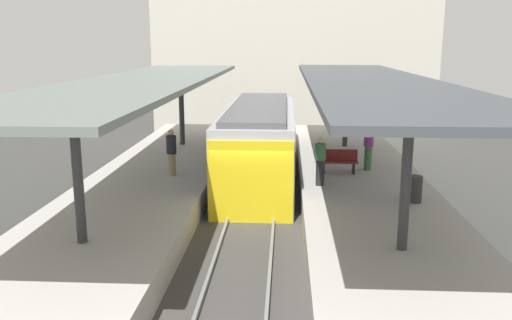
{
  "coord_description": "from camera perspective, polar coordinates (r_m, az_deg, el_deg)",
  "views": [
    {
      "loc": [
        1.07,
        -16.75,
        5.72
      ],
      "look_at": [
        0.03,
        1.45,
        1.67
      ],
      "focal_mm": 37.39,
      "sensor_mm": 36.0,
      "label": 1
    }
  ],
  "objects": [
    {
      "name": "canopy_right",
      "position": [
        18.4,
        11.91,
        8.17
      ],
      "size": [
        4.18,
        21.0,
        3.54
      ],
      "color": "#333335",
      "rests_on": "platform_right"
    },
    {
      "name": "platform_bench",
      "position": [
        19.76,
        8.81,
        -0.06
      ],
      "size": [
        1.4,
        0.41,
        0.86
      ],
      "color": "black",
      "rests_on": "platform_right"
    },
    {
      "name": "passenger_mid_platform",
      "position": [
        20.38,
        11.94,
        1.45
      ],
      "size": [
        0.36,
        0.36,
        1.73
      ],
      "color": "#386B3D",
      "rests_on": "platform_right"
    },
    {
      "name": "litter_bin",
      "position": [
        16.7,
        16.61,
        -3.0
      ],
      "size": [
        0.44,
        0.44,
        0.8
      ],
      "primitive_type": "cylinder",
      "color": "#2D2D30",
      "rests_on": "platform_right"
    },
    {
      "name": "rail_far_side",
      "position": [
        17.62,
        1.98,
        -5.5
      ],
      "size": [
        0.08,
        28.0,
        0.14
      ],
      "primitive_type": "cube",
      "color": "slate",
      "rests_on": "track_ballast"
    },
    {
      "name": "platform_left",
      "position": [
        18.21,
        -12.43,
        -4.44
      ],
      "size": [
        4.4,
        28.0,
        1.0
      ],
      "primitive_type": "cube",
      "color": "#ADA8A0",
      "rests_on": "ground_plane"
    },
    {
      "name": "platform_right",
      "position": [
        17.76,
        12.01,
        -4.86
      ],
      "size": [
        4.4,
        28.0,
        1.0
      ],
      "primitive_type": "cube",
      "color": "#ADA8A0",
      "rests_on": "ground_plane"
    },
    {
      "name": "commuter_train",
      "position": [
        21.36,
        0.34,
        1.75
      ],
      "size": [
        2.78,
        10.41,
        3.1
      ],
      "color": "#ADADB2",
      "rests_on": "track_ballast"
    },
    {
      "name": "track_ballast",
      "position": [
        17.7,
        -0.37,
        -5.99
      ],
      "size": [
        3.2,
        28.0,
        0.2
      ],
      "primitive_type": "cube",
      "color": "#423F3D",
      "rests_on": "ground_plane"
    },
    {
      "name": "station_building_backdrop",
      "position": [
        36.75,
        4.05,
        12.15
      ],
      "size": [
        18.0,
        6.0,
        11.0
      ],
      "primitive_type": "cube",
      "color": "beige",
      "rests_on": "ground_plane"
    },
    {
      "name": "ground_plane",
      "position": [
        17.73,
        -0.37,
        -6.3
      ],
      "size": [
        80.0,
        80.0,
        0.0
      ],
      "primitive_type": "plane",
      "color": "#383835"
    },
    {
      "name": "platform_sign",
      "position": [
        21.78,
        12.26,
        4.07
      ],
      "size": [
        0.9,
        0.08,
        2.21
      ],
      "color": "#262628",
      "rests_on": "platform_right"
    },
    {
      "name": "canopy_left",
      "position": [
        18.84,
        -11.84,
        8.12
      ],
      "size": [
        4.18,
        21.0,
        3.49
      ],
      "color": "#333335",
      "rests_on": "platform_left"
    },
    {
      "name": "passenger_far_end",
      "position": [
        17.89,
        6.89,
        -0.06
      ],
      "size": [
        0.36,
        0.36,
        1.64
      ],
      "color": "#232328",
      "rests_on": "platform_right"
    },
    {
      "name": "passenger_near_bench",
      "position": [
        19.38,
        -9.03,
        0.9
      ],
      "size": [
        0.36,
        0.36,
        1.67
      ],
      "color": "#998460",
      "rests_on": "platform_left"
    },
    {
      "name": "rail_near_side",
      "position": [
        17.71,
        -2.71,
        -5.42
      ],
      "size": [
        0.08,
        28.0,
        0.14
      ],
      "primitive_type": "cube",
      "color": "slate",
      "rests_on": "track_ballast"
    }
  ]
}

